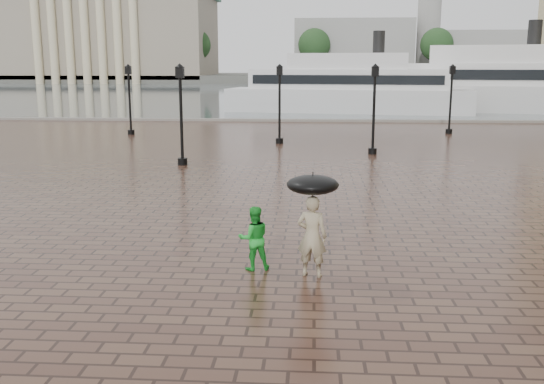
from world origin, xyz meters
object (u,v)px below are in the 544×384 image
(street_lamps, at_px, (286,104))
(adult_pedestrian, at_px, (312,236))
(child_pedestrian, at_px, (254,238))
(ferry_near, at_px, (348,88))
(ferry_far, at_px, (496,85))

(street_lamps, bearing_deg, adult_pedestrian, -86.02)
(adult_pedestrian, bearing_deg, child_pedestrian, -1.56)
(adult_pedestrian, relative_size, child_pedestrian, 1.24)
(street_lamps, xyz_separation_m, child_pedestrian, (0.27, -21.85, -1.61))
(adult_pedestrian, bearing_deg, ferry_near, -80.50)
(street_lamps, height_order, ferry_far, ferry_far)
(child_pedestrian, bearing_deg, adult_pedestrian, 148.51)
(ferry_near, bearing_deg, child_pedestrian, -86.96)
(street_lamps, relative_size, ferry_far, 0.79)
(child_pedestrian, distance_m, ferry_near, 46.82)
(street_lamps, xyz_separation_m, adult_pedestrian, (1.55, -22.19, -1.44))
(child_pedestrian, relative_size, ferry_near, 0.06)
(street_lamps, relative_size, child_pedestrian, 14.94)
(ferry_near, bearing_deg, adult_pedestrian, -85.37)
(child_pedestrian, xyz_separation_m, ferry_far, (19.07, 48.63, 1.88))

